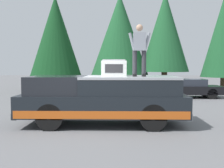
{
  "coord_description": "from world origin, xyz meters",
  "views": [
    {
      "loc": [
        -8.62,
        -0.92,
        2.02
      ],
      "look_at": [
        0.99,
        -0.71,
        1.35
      ],
      "focal_mm": 43.54,
      "sensor_mm": 36.0,
      "label": 1
    }
  ],
  "objects_px": {
    "pickup_truck": "(103,99)",
    "parked_car_white": "(105,88)",
    "compressor_unit": "(114,68)",
    "person_on_truck_bed": "(139,49)",
    "parked_car_black": "(188,88)"
  },
  "relations": [
    {
      "from": "parked_car_white",
      "to": "compressor_unit",
      "type": "bearing_deg",
      "value": -175.12
    },
    {
      "from": "person_on_truck_bed",
      "to": "parked_car_white",
      "type": "xyz_separation_m",
      "value": [
        7.87,
        1.47,
        -1.97
      ]
    },
    {
      "from": "person_on_truck_bed",
      "to": "parked_car_white",
      "type": "relative_size",
      "value": 0.41
    },
    {
      "from": "person_on_truck_bed",
      "to": "compressor_unit",
      "type": "bearing_deg",
      "value": 67.51
    },
    {
      "from": "compressor_unit",
      "to": "parked_car_white",
      "type": "height_order",
      "value": "compressor_unit"
    },
    {
      "from": "pickup_truck",
      "to": "person_on_truck_bed",
      "type": "xyz_separation_m",
      "value": [
        -0.21,
        -1.2,
        1.68
      ]
    },
    {
      "from": "person_on_truck_bed",
      "to": "parked_car_black",
      "type": "height_order",
      "value": "person_on_truck_bed"
    },
    {
      "from": "pickup_truck",
      "to": "parked_car_white",
      "type": "relative_size",
      "value": 1.35
    },
    {
      "from": "compressor_unit",
      "to": "pickup_truck",
      "type": "bearing_deg",
      "value": 110.14
    },
    {
      "from": "compressor_unit",
      "to": "parked_car_black",
      "type": "height_order",
      "value": "compressor_unit"
    },
    {
      "from": "compressor_unit",
      "to": "parked_car_black",
      "type": "distance_m",
      "value": 8.96
    },
    {
      "from": "person_on_truck_bed",
      "to": "parked_car_white",
      "type": "height_order",
      "value": "person_on_truck_bed"
    },
    {
      "from": "pickup_truck",
      "to": "parked_car_white",
      "type": "xyz_separation_m",
      "value": [
        7.66,
        0.27,
        -0.29
      ]
    },
    {
      "from": "pickup_truck",
      "to": "parked_car_black",
      "type": "bearing_deg",
      "value": -31.97
    },
    {
      "from": "compressor_unit",
      "to": "parked_car_black",
      "type": "xyz_separation_m",
      "value": [
        7.64,
        -4.48,
        -1.35
      ]
    }
  ]
}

